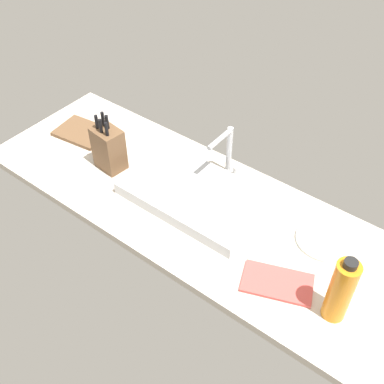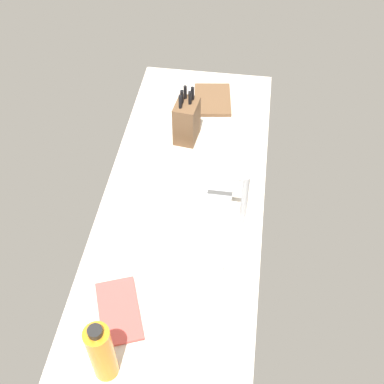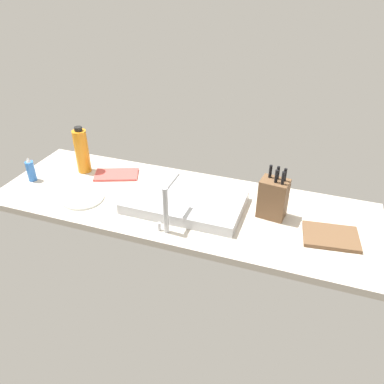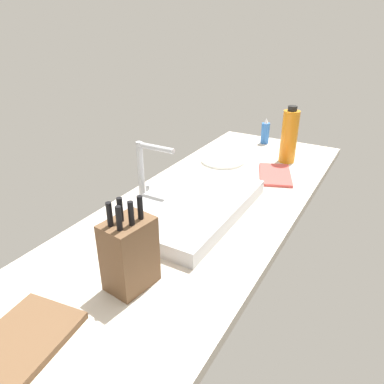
{
  "view_description": "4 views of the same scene",
  "coord_description": "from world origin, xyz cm",
  "views": [
    {
      "loc": [
        77.65,
        -105.41,
        136.07
      ],
      "look_at": [
        -1.57,
        -2.16,
        11.59
      ],
      "focal_mm": 44.02,
      "sensor_mm": 36.0,
      "label": 1
    },
    {
      "loc": [
        120.84,
        21.82,
        155.84
      ],
      "look_at": [
        -5.83,
        3.97,
        11.21
      ],
      "focal_mm": 47.18,
      "sensor_mm": 36.0,
      "label": 2
    },
    {
      "loc": [
        -58.24,
        148.17,
        108.54
      ],
      "look_at": [
        -5.74,
        -0.72,
        10.45
      ],
      "focal_mm": 35.78,
      "sensor_mm": 36.0,
      "label": 3
    },
    {
      "loc": [
        -102.5,
        -55.43,
        67.98
      ],
      "look_at": [
        0.91,
        3.92,
        9.48
      ],
      "focal_mm": 34.27,
      "sensor_mm": 36.0,
      "label": 4
    }
  ],
  "objects": [
    {
      "name": "soap_bottle",
      "position": [
        84.37,
        5.94,
        9.57
      ],
      "size": [
        4.44,
        4.44,
        13.95
      ],
      "color": "blue",
      "rests_on": "countertop_slab"
    },
    {
      "name": "water_bottle",
      "position": [
        63.38,
        -12.7,
        16.09
      ],
      "size": [
        7.61,
        7.61,
        26.68
      ],
      "color": "orange",
      "rests_on": "countertop_slab"
    },
    {
      "name": "dinner_plate",
      "position": [
        47.62,
        13.6,
        4.1
      ],
      "size": [
        20.88,
        20.88,
        1.2
      ],
      "primitive_type": "cylinder",
      "color": "silver",
      "rests_on": "countertop_slab"
    },
    {
      "name": "countertop_slab",
      "position": [
        0.0,
        0.0,
        1.75
      ],
      "size": [
        190.18,
        64.1,
        3.5
      ],
      "primitive_type": "cube",
      "color": "beige",
      "rests_on": "ground"
    },
    {
      "name": "knife_block",
      "position": [
        -44.29,
        -3.81,
        13.39
      ],
      "size": [
        13.63,
        10.82,
        25.28
      ],
      "rotation": [
        0.0,
        0.0,
        -0.13
      ],
      "color": "brown",
      "rests_on": "countertop_slab"
    },
    {
      "name": "dish_towel",
      "position": [
        43.61,
        -13.66,
        4.1
      ],
      "size": [
        26.96,
        20.99,
        1.2
      ],
      "primitive_type": "cube",
      "rotation": [
        0.0,
        0.0,
        0.37
      ],
      "color": "#CC4C47",
      "rests_on": "countertop_slab"
    },
    {
      "name": "faucet",
      "position": [
        -2.27,
        21.89,
        17.4
      ],
      "size": [
        5.5,
        15.96,
        22.65
      ],
      "color": "#B7BABF",
      "rests_on": "countertop_slab"
    },
    {
      "name": "sink_basin",
      "position": [
        -3.16,
        2.13,
        6.12
      ],
      "size": [
        56.27,
        34.17,
        5.23
      ],
      "primitive_type": "cube",
      "color": "#B7BABF",
      "rests_on": "countertop_slab"
    },
    {
      "name": "cutting_board",
      "position": [
        -71.69,
        4.62,
        4.4
      ],
      "size": [
        25.5,
        20.08,
        1.8
      ],
      "primitive_type": "cube",
      "rotation": [
        0.0,
        0.0,
        0.13
      ],
      "color": "brown",
      "rests_on": "countertop_slab"
    }
  ]
}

